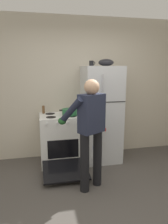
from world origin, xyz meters
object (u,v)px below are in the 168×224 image
Objects in this scene: pepper_mill at (43,110)px; mixing_bowl at (106,63)px; refrigerator at (101,114)px; stove_range at (61,140)px; red_pot at (70,112)px; person_cook at (90,125)px; coffee_mug at (92,63)px.

pepper_mill is 1.44m from mixing_bowl.
pepper_mill is at bearing 169.31° from refrigerator.
stove_range is 0.55m from red_pot.
pepper_mill is (-0.61, 1.13, 0.03)m from person_cook.
coffee_mug reaches higher than person_cook.
mixing_bowl is at bearing 60.57° from person_cook.
red_pot is (-0.15, 0.88, 0.01)m from person_cook.
coffee_mug is 1.23m from pepper_mill.
mixing_bowl is (0.08, 0.00, 0.95)m from refrigerator.
mixing_bowl is (0.84, 0.02, 1.40)m from stove_range.
mixing_bowl is at bearing 1.21° from stove_range.
red_pot is 1.33× the size of mixing_bowl.
refrigerator is at bearing -179.78° from mixing_bowl.
stove_range is 10.84× the size of coffee_mug.
coffee_mug is at bearing 6.62° from stove_range.
refrigerator is at bearing 4.73° from red_pot.
red_pot is 1.11m from mixing_bowl.
mixing_bowl is at bearing -10.99° from coffee_mug.
person_cook is 4.29× the size of red_pot.
refrigerator is 4.78× the size of red_pot.
stove_range is at bearing -173.38° from coffee_mug.
stove_range is 3.26× the size of red_pot.
person_cook reaches higher than red_pot.
person_cook is 1.39m from mixing_bowl.
coffee_mug reaches higher than red_pot.
coffee_mug is (0.27, 0.98, 0.87)m from person_cook.
coffee_mug reaches higher than refrigerator.
stove_range is at bearing 168.62° from red_pot.
coffee_mug is 0.79× the size of pepper_mill.
red_pot is at bearing 99.91° from person_cook.
stove_range is 8.56× the size of pepper_mill.
refrigerator is 1.08m from pepper_mill.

